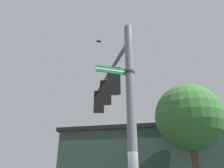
{
  "coord_description": "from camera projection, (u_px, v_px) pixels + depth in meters",
  "views": [
    {
      "loc": [
        -0.59,
        -6.28,
        1.78
      ],
      "look_at": [
        -0.55,
        1.88,
        5.45
      ],
      "focal_mm": 34.25,
      "sensor_mm": 36.0,
      "label": 1
    }
  ],
  "objects": [
    {
      "name": "signal_pole",
      "position": [
        131.0,
        119.0,
        6.41
      ],
      "size": [
        0.29,
        0.29,
        6.89
      ],
      "primitive_type": "cylinder",
      "color": "slate",
      "rests_on": "ground"
    },
    {
      "name": "mast_arm",
      "position": [
        108.0,
        73.0,
        9.81
      ],
      "size": [
        1.59,
        4.97,
        0.15
      ],
      "primitive_type": "cylinder",
      "rotation": [
        0.0,
        1.57,
        1.85
      ],
      "color": "slate"
    },
    {
      "name": "traffic_light_nearest_pole",
      "position": [
        113.0,
        82.0,
        8.85
      ],
      "size": [
        0.54,
        0.49,
        1.31
      ],
      "color": "black"
    },
    {
      "name": "traffic_light_mid_inner",
      "position": [
        105.0,
        94.0,
        10.02
      ],
      "size": [
        0.54,
        0.49,
        1.31
      ],
      "color": "black"
    },
    {
      "name": "traffic_light_mid_outer",
      "position": [
        98.0,
        103.0,
        11.2
      ],
      "size": [
        0.54,
        0.49,
        1.31
      ],
      "color": "black"
    },
    {
      "name": "street_name_sign",
      "position": [
        121.0,
        72.0,
        6.98
      ],
      "size": [
        1.27,
        0.51,
        0.22
      ],
      "color": "#147238"
    },
    {
      "name": "bird_flying",
      "position": [
        98.0,
        41.0,
        12.69
      ],
      "size": [
        0.35,
        0.31,
        0.12
      ],
      "color": "black"
    },
    {
      "name": "storefront_building",
      "position": [
        151.0,
        166.0,
        17.34
      ],
      "size": [
        15.35,
        9.73,
        5.59
      ],
      "color": "#33473D",
      "rests_on": "ground"
    },
    {
      "name": "tree_by_storefront",
      "position": [
        188.0,
        117.0,
        13.03
      ],
      "size": [
        4.05,
        4.05,
        7.32
      ],
      "color": "#4C3823",
      "rests_on": "ground"
    }
  ]
}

